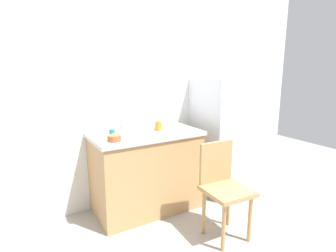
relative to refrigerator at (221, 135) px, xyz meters
name	(u,v)px	position (x,y,z in m)	size (l,w,h in m)	color
ground_plane	(192,232)	(-0.89, -0.64, -0.72)	(8.00, 8.00, 0.00)	#9E998E
back_wall	(144,92)	(-0.89, 0.36, 0.57)	(4.80, 0.10, 2.58)	silver
cabinet_base	(146,173)	(-1.05, 0.01, -0.30)	(1.13, 0.60, 0.85)	tan
countertop	(146,134)	(-1.05, 0.01, 0.15)	(1.17, 0.64, 0.04)	#B7B7BC
faucet	(125,118)	(-1.19, 0.26, 0.29)	(0.02, 0.02, 0.24)	#B7B7BC
refrigerator	(221,135)	(0.00, 0.00, 0.00)	(0.58, 0.62, 1.44)	silver
chair	(223,185)	(-0.65, -0.80, -0.22)	(0.42, 0.42, 0.89)	tan
terracotta_bowl	(114,138)	(-1.47, -0.16, 0.20)	(0.13, 0.13, 0.06)	#B25B33
cup_teal	(112,133)	(-1.43, 0.00, 0.21)	(0.06, 0.06, 0.08)	teal
cup_white	(157,125)	(-0.86, 0.11, 0.21)	(0.08, 0.08, 0.07)	white
cup_orange	(159,126)	(-0.89, 0.02, 0.22)	(0.08, 0.08, 0.10)	orange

